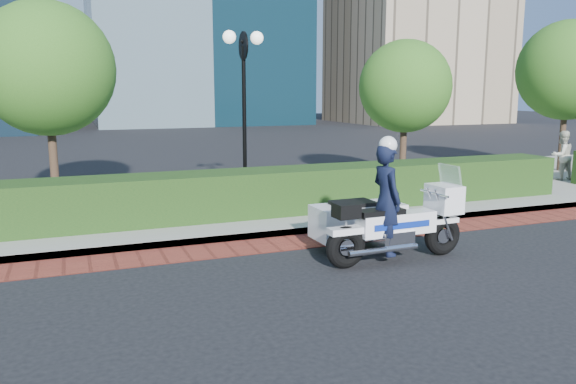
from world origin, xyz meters
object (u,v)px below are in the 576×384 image
object	(u,v)px
pedestrian	(562,155)
tree_d	(568,70)
tree_b	(47,69)
tree_c	(405,87)
lamppost	(244,89)
police_motorcycle	(379,215)

from	to	relation	value
pedestrian	tree_d	bearing A→B (deg)	-132.55
pedestrian	tree_b	bearing A→B (deg)	-2.20
tree_c	tree_d	distance (m)	6.52
lamppost	tree_c	world-z (taller)	tree_c
lamppost	tree_b	size ratio (longest dim) A/B	0.86
pedestrian	lamppost	bearing A→B (deg)	2.26
tree_d	police_motorcycle	bearing A→B (deg)	-150.04
tree_b	pedestrian	size ratio (longest dim) A/B	3.17
lamppost	police_motorcycle	size ratio (longest dim) A/B	1.56
lamppost	tree_d	xyz separation A→B (m)	(12.00, 1.30, 0.65)
tree_b	tree_c	world-z (taller)	tree_b
police_motorcycle	pedestrian	xyz separation A→B (m)	(9.36, 4.76, 0.18)
pedestrian	police_motorcycle	bearing A→B (deg)	31.06
tree_b	tree_c	xyz separation A→B (m)	(10.00, -0.00, -0.39)
tree_d	pedestrian	bearing A→B (deg)	-136.64
tree_d	lamppost	bearing A→B (deg)	-173.82
police_motorcycle	tree_b	bearing A→B (deg)	128.71
tree_d	pedestrian	size ratio (longest dim) A/B	3.34
tree_b	pedestrian	world-z (taller)	tree_b
lamppost	tree_d	bearing A→B (deg)	6.18
tree_b	tree_c	bearing A→B (deg)	-0.00
police_motorcycle	pedestrian	world-z (taller)	police_motorcycle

